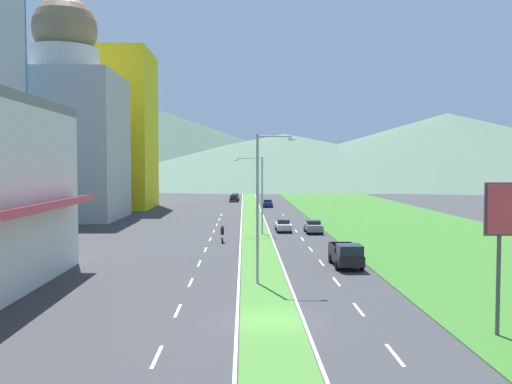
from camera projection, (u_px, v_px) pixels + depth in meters
ground_plane at (270, 321)px, 28.54m from camera, size 600.00×600.00×0.00m
grass_median at (252, 215)px, 88.45m from camera, size 3.20×240.00×0.06m
grass_verge_right at (379, 215)px, 88.91m from camera, size 24.00×240.00×0.06m
lane_dash_left_2 at (157, 357)px, 23.20m from camera, size 0.16×2.80×0.01m
lane_dash_left_3 at (178, 311)px, 30.57m from camera, size 0.16×2.80×0.01m
lane_dash_left_4 at (191, 282)px, 37.95m from camera, size 0.16×2.80×0.01m
lane_dash_left_5 at (199, 263)px, 45.32m from camera, size 0.16×2.80×0.01m
lane_dash_left_6 at (206, 250)px, 52.69m from camera, size 0.16×2.80×0.01m
lane_dash_left_7 at (210, 239)px, 60.06m from camera, size 0.16×2.80×0.01m
lane_dash_left_8 at (214, 231)px, 67.44m from camera, size 0.16×2.80×0.01m
lane_dash_left_9 at (217, 225)px, 74.81m from camera, size 0.16×2.80×0.01m
lane_dash_left_10 at (219, 219)px, 82.18m from camera, size 0.16×2.80×0.01m
lane_dash_left_11 at (221, 215)px, 89.55m from camera, size 0.16×2.80×0.01m
lane_dash_right_2 at (395, 355)px, 23.43m from camera, size 0.16×2.80×0.01m
lane_dash_right_3 at (359, 309)px, 30.80m from camera, size 0.16×2.80×0.01m
lane_dash_right_4 at (336, 282)px, 38.17m from camera, size 0.16×2.80×0.01m
lane_dash_right_5 at (321, 263)px, 45.55m from camera, size 0.16×2.80×0.01m
lane_dash_right_6 at (311, 249)px, 52.92m from camera, size 0.16×2.80×0.01m
lane_dash_right_7 at (302, 239)px, 60.29m from camera, size 0.16×2.80×0.01m
lane_dash_right_8 at (296, 231)px, 67.66m from camera, size 0.16×2.80×0.01m
lane_dash_right_9 at (291, 225)px, 75.04m from camera, size 0.16×2.80×0.01m
lane_dash_right_10 at (287, 219)px, 82.41m from camera, size 0.16×2.80×0.01m
lane_dash_right_11 at (283, 215)px, 89.78m from camera, size 0.16×2.80×0.01m
edge_line_median_left at (242, 216)px, 88.42m from camera, size 0.16×240.00×0.01m
edge_line_median_right at (263, 216)px, 88.49m from camera, size 0.16×240.00×0.01m
domed_building at (67, 127)px, 82.40m from camera, size 15.99×15.99×33.33m
midrise_colored at (111, 130)px, 103.50m from camera, size 15.58×15.58×29.56m
hill_far_left at (164, 146)px, 304.79m from camera, size 215.07×215.07×37.98m
hill_far_center at (284, 158)px, 269.22m from camera, size 233.40×233.40×23.75m
hill_far_right at (447, 148)px, 261.66m from camera, size 234.77×234.77×33.17m
street_lamp_near at (261, 200)px, 37.18m from camera, size 2.68×0.37×10.27m
street_lamp_mid at (259, 189)px, 64.17m from camera, size 3.39×0.35×9.16m
car_0 at (234, 198)px, 122.12m from camera, size 1.95×4.16×1.56m
car_1 at (268, 203)px, 106.75m from camera, size 1.98×4.39×1.46m
car_2 at (235, 197)px, 127.72m from camera, size 1.96×4.04×1.59m
car_3 at (283, 225)px, 67.26m from camera, size 1.87×4.46×1.47m
car_4 at (313, 226)px, 65.76m from camera, size 2.01×4.27×1.52m
pickup_truck_0 at (346, 255)px, 43.54m from camera, size 2.18×5.40×2.00m
motorcycle_rider at (222, 236)px, 57.49m from camera, size 0.36×2.00×1.80m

